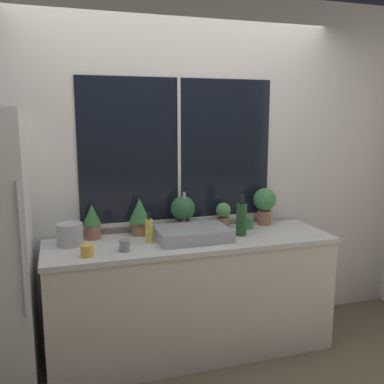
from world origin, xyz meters
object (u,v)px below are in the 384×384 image
potted_plant_center (183,211)px  mug_green (248,223)px  potted_plant_right (223,214)px  mug_yellow (87,251)px  soap_bottle (149,230)px  kettle (70,234)px  potted_plant_left (140,214)px  potted_plant_far_left (92,221)px  bottle_tall (241,219)px  mug_grey (124,246)px  sink (193,233)px  potted_plant_far_right (265,203)px

potted_plant_center → mug_green: potted_plant_center is taller
potted_plant_right → mug_yellow: potted_plant_right is taller
potted_plant_right → soap_bottle: 0.69m
potted_plant_right → mug_yellow: bearing=-159.9°
soap_bottle → kettle: soap_bottle is taller
potted_plant_left → mug_yellow: potted_plant_left is taller
potted_plant_left → mug_green: potted_plant_left is taller
potted_plant_far_left → soap_bottle: bearing=-30.5°
mug_yellow → mug_green: bearing=14.5°
bottle_tall → mug_grey: (-0.90, -0.12, -0.09)m
potted_plant_center → soap_bottle: (-0.31, -0.22, -0.07)m
potted_plant_right → soap_bottle: bearing=-161.3°
sink → potted_plant_far_right: bearing=19.2°
mug_yellow → mug_grey: bearing=7.8°
bottle_tall → mug_green: size_ratio=3.48×
potted_plant_far_right → mug_grey: bearing=-163.2°
sink → soap_bottle: 0.32m
potted_plant_far_right → sink: bearing=-160.8°
potted_plant_far_right → soap_bottle: size_ratio=1.40×
potted_plant_right → bottle_tall: 0.25m
potted_plant_center → mug_yellow: (-0.76, -0.40, -0.12)m
mug_green → kettle: bearing=-178.1°
potted_plant_far_left → potted_plant_far_right: 1.39m
bottle_tall → mug_green: (0.13, 0.17, -0.09)m
potted_plant_center → mug_yellow: bearing=-152.1°
potted_plant_center → potted_plant_far_right: 0.70m
potted_plant_far_left → potted_plant_right: potted_plant_far_left is taller
potted_plant_center → bottle_tall: (0.39, -0.24, -0.03)m
potted_plant_left → potted_plant_center: (0.34, -0.00, 0.00)m
sink → potted_plant_far_right: 0.75m
bottle_tall → mug_grey: 0.91m
potted_plant_far_right → bottle_tall: bottle_tall is taller
mug_grey → kettle: (-0.34, 0.25, 0.04)m
sink → bottle_tall: bearing=0.2°
soap_bottle → kettle: (-0.54, 0.10, -0.01)m
soap_bottle → kettle: bearing=169.1°
bottle_tall → kettle: bottle_tall is taller
soap_bottle → mug_green: size_ratio=2.45×
mug_green → soap_bottle: bearing=-169.9°
potted_plant_left → soap_bottle: potted_plant_left is taller
mug_green → mug_grey: (-1.03, -0.30, -0.00)m
bottle_tall → potted_plant_left: bearing=161.6°
potted_plant_center → potted_plant_far_right: bearing=0.0°
potted_plant_far_left → mug_green: bearing=-3.4°
potted_plant_left → mug_yellow: bearing=-136.2°
sink → potted_plant_right: (0.33, 0.24, 0.07)m
bottle_tall → mug_yellow: (-1.14, -0.16, -0.09)m
potted_plant_left → bottle_tall: bottle_tall is taller
mug_green → mug_grey: size_ratio=1.13×
potted_plant_left → sink: bearing=-35.3°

